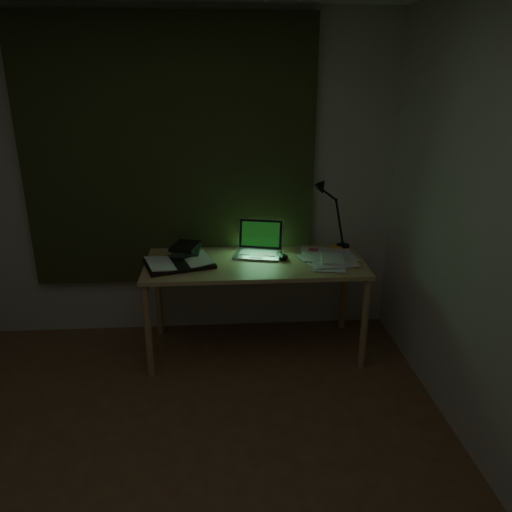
{
  "coord_description": "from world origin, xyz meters",
  "views": [
    {
      "loc": [
        0.39,
        -1.87,
        2.02
      ],
      "look_at": [
        0.62,
        1.45,
        0.82
      ],
      "focal_mm": 35.0,
      "sensor_mm": 36.0,
      "label": 1
    }
  ],
  "objects": [
    {
      "name": "wall_back",
      "position": [
        0.0,
        2.0,
        1.25
      ],
      "size": [
        3.5,
        0.0,
        2.5
      ],
      "primitive_type": "cube",
      "color": "beige",
      "rests_on": "ground"
    },
    {
      "name": "sticky_yellow",
      "position": [
        1.29,
        1.82,
        0.74
      ],
      "size": [
        0.1,
        0.1,
        0.02
      ],
      "primitive_type": "cube",
      "rotation": [
        0.0,
        0.0,
        -0.18
      ],
      "color": "yellow",
      "rests_on": "desk"
    },
    {
      "name": "book_stack",
      "position": [
        0.1,
        1.73,
        0.78
      ],
      "size": [
        0.24,
        0.27,
        0.1
      ],
      "primitive_type": null,
      "rotation": [
        0.0,
        0.0,
        -0.18
      ],
      "color": "white",
      "rests_on": "desk"
    },
    {
      "name": "open_textbook",
      "position": [
        0.07,
        1.53,
        0.75
      ],
      "size": [
        0.55,
        0.46,
        0.04
      ],
      "primitive_type": null,
      "rotation": [
        0.0,
        0.0,
        0.31
      ],
      "color": "white",
      "rests_on": "desk"
    },
    {
      "name": "desk",
      "position": [
        0.62,
        1.57,
        0.37
      ],
      "size": [
        1.61,
        0.7,
        0.73
      ],
      "primitive_type": null,
      "color": "tan",
      "rests_on": "floor"
    },
    {
      "name": "desk_lamp",
      "position": [
        1.34,
        1.85,
        1.01
      ],
      "size": [
        0.43,
        0.37,
        0.56
      ],
      "primitive_type": null,
      "rotation": [
        0.0,
        0.0,
        0.23
      ],
      "color": "black",
      "rests_on": "desk"
    },
    {
      "name": "laptop",
      "position": [
        0.65,
        1.69,
        0.86
      ],
      "size": [
        0.42,
        0.46,
        0.25
      ],
      "primitive_type": null,
      "rotation": [
        0.0,
        0.0,
        -0.23
      ],
      "color": "silver",
      "rests_on": "desk"
    },
    {
      "name": "sticky_pink",
      "position": [
        1.09,
        1.76,
        0.74
      ],
      "size": [
        0.09,
        0.09,
        0.02
      ],
      "primitive_type": "cube",
      "rotation": [
        0.0,
        0.0,
        -0.32
      ],
      "color": "#F35E76",
      "rests_on": "desk"
    },
    {
      "name": "curtain",
      "position": [
        0.0,
        1.96,
        1.45
      ],
      "size": [
        2.2,
        0.06,
        2.0
      ],
      "primitive_type": "cube",
      "color": "#32371B",
      "rests_on": "wall_back"
    },
    {
      "name": "mouse",
      "position": [
        0.83,
        1.59,
        0.75
      ],
      "size": [
        0.09,
        0.12,
        0.04
      ],
      "primitive_type": "ellipsoid",
      "rotation": [
        0.0,
        0.0,
        -0.22
      ],
      "color": "black",
      "rests_on": "desk"
    },
    {
      "name": "loose_papers",
      "position": [
        1.14,
        1.56,
        0.75
      ],
      "size": [
        0.43,
        0.45,
        0.02
      ],
      "primitive_type": null,
      "rotation": [
        0.0,
        0.0,
        -0.16
      ],
      "color": "white",
      "rests_on": "desk"
    }
  ]
}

